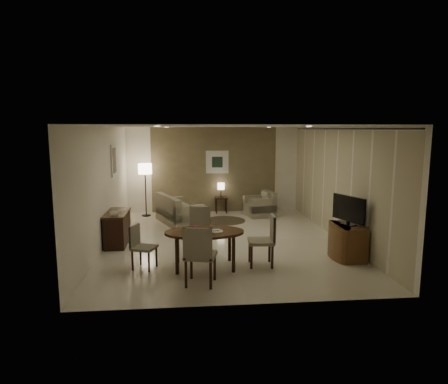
{
  "coord_description": "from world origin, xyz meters",
  "views": [
    {
      "loc": [
        -0.91,
        -9.15,
        2.63
      ],
      "look_at": [
        0.0,
        0.2,
        1.15
      ],
      "focal_mm": 32.0,
      "sensor_mm": 36.0,
      "label": 1
    }
  ],
  "objects": [
    {
      "name": "downlight_nl",
      "position": [
        -1.4,
        -1.8,
        2.69
      ],
      "size": [
        0.1,
        0.1,
        0.01
      ],
      "primitive_type": "cylinder",
      "color": "white",
      "rests_on": "ceiling"
    },
    {
      "name": "downlight_nr",
      "position": [
        1.4,
        -1.8,
        2.69
      ],
      "size": [
        0.1,
        0.1,
        0.01
      ],
      "primitive_type": "cylinder",
      "color": "white",
      "rests_on": "ceiling"
    },
    {
      "name": "downlight_fl",
      "position": [
        -1.4,
        1.8,
        2.69
      ],
      "size": [
        0.1,
        0.1,
        0.01
      ],
      "primitive_type": "cylinder",
      "color": "white",
      "rests_on": "ceiling"
    },
    {
      "name": "chair_near",
      "position": [
        -0.67,
        -2.61,
        0.52
      ],
      "size": [
        0.61,
        0.61,
        1.05
      ],
      "primitive_type": null,
      "rotation": [
        0.0,
        0.0,
        2.91
      ],
      "color": "gray",
      "rests_on": "floor"
    },
    {
      "name": "fruit_apple",
      "position": [
        -0.75,
        -1.72,
        0.77
      ],
      "size": [
        0.09,
        0.09,
        0.09
      ],
      "primitive_type": "sphere",
      "color": "#BE1541",
      "rests_on": "plate_a"
    },
    {
      "name": "napkin",
      "position": [
        -0.35,
        -1.82,
        0.74
      ],
      "size": [
        0.12,
        0.08,
        0.03
      ],
      "primitive_type": "cube",
      "color": "white",
      "rests_on": "plate_b"
    },
    {
      "name": "console_desk",
      "position": [
        -2.49,
        0.0,
        0.38
      ],
      "size": [
        0.48,
        1.2,
        0.75
      ],
      "primitive_type": null,
      "color": "#472A16",
      "rests_on": "floor"
    },
    {
      "name": "telephone",
      "position": [
        -2.49,
        -0.3,
        0.8
      ],
      "size": [
        0.2,
        0.14,
        0.09
      ],
      "primitive_type": null,
      "color": "white",
      "rests_on": "console_desk"
    },
    {
      "name": "flat_tv",
      "position": [
        2.38,
        -1.5,
        1.02
      ],
      "size": [
        0.36,
        0.85,
        0.6
      ],
      "primitive_type": null,
      "rotation": [
        0.0,
        0.0,
        0.35
      ],
      "color": "black",
      "rests_on": "tv_cabinet"
    },
    {
      "name": "side_table",
      "position": [
        0.2,
        3.25,
        0.25
      ],
      "size": [
        0.4,
        0.4,
        0.5
      ],
      "primitive_type": null,
      "color": "black",
      "rests_on": "floor"
    },
    {
      "name": "room_shell",
      "position": [
        0.0,
        0.4,
        1.35
      ],
      "size": [
        5.5,
        7.0,
        2.7
      ],
      "color": "beige",
      "rests_on": "ground"
    },
    {
      "name": "curtain_wall",
      "position": [
        2.68,
        0.0,
        1.32
      ],
      "size": [
        0.08,
        6.7,
        2.58
      ],
      "primitive_type": null,
      "color": "beige",
      "rests_on": "wall_right"
    },
    {
      "name": "art_left_frame",
      "position": [
        -2.72,
        1.2,
        1.85
      ],
      "size": [
        0.03,
        0.6,
        0.8
      ],
      "primitive_type": "cube",
      "color": "silver",
      "rests_on": "wall_left"
    },
    {
      "name": "plate_a",
      "position": [
        -0.75,
        -1.72,
        0.72
      ],
      "size": [
        0.26,
        0.26,
        0.02
      ],
      "primitive_type": "cylinder",
      "color": "white",
      "rests_on": "dining_table"
    },
    {
      "name": "dining_table",
      "position": [
        -0.57,
        -1.77,
        0.36
      ],
      "size": [
        1.52,
        0.95,
        0.71
      ],
      "primitive_type": null,
      "color": "#472A16",
      "rests_on": "floor"
    },
    {
      "name": "table_lamp",
      "position": [
        0.2,
        3.25,
        0.75
      ],
      "size": [
        0.22,
        0.22,
        0.5
      ],
      "primitive_type": null,
      "color": "#FFEAC1",
      "rests_on": "side_table"
    },
    {
      "name": "art_back_frame",
      "position": [
        0.1,
        3.46,
        1.6
      ],
      "size": [
        0.72,
        0.03,
        0.72
      ],
      "primitive_type": "cube",
      "color": "silver",
      "rests_on": "wall_back"
    },
    {
      "name": "armchair",
      "position": [
        1.34,
        2.69,
        0.37
      ],
      "size": [
        0.94,
        0.98,
        0.75
      ],
      "primitive_type": null,
      "rotation": [
        0.0,
        0.0,
        -1.37
      ],
      "color": "gray",
      "rests_on": "floor"
    },
    {
      "name": "plate_b",
      "position": [
        -0.35,
        -1.82,
        0.72
      ],
      "size": [
        0.26,
        0.26,
        0.02
      ],
      "primitive_type": "cylinder",
      "color": "white",
      "rests_on": "dining_table"
    },
    {
      "name": "floor_lamp",
      "position": [
        -2.13,
        3.02,
        0.8
      ],
      "size": [
        0.41,
        0.41,
        1.6
      ],
      "primitive_type": null,
      "color": "#FFE5B7",
      "rests_on": "floor"
    },
    {
      "name": "round_rug",
      "position": [
        0.2,
        2.11,
        0.01
      ],
      "size": [
        1.2,
        1.2,
        0.01
      ],
      "primitive_type": "cylinder",
      "color": "#423625",
      "rests_on": "floor"
    },
    {
      "name": "art_left_canvas",
      "position": [
        -2.71,
        1.2,
        1.85
      ],
      "size": [
        0.01,
        0.46,
        0.64
      ],
      "primitive_type": "cube",
      "color": "gray",
      "rests_on": "wall_left"
    },
    {
      "name": "taupe_accent",
      "position": [
        0.0,
        3.48,
        1.35
      ],
      "size": [
        3.96,
        0.03,
        2.7
      ],
      "primitive_type": "cube",
      "color": "olive",
      "rests_on": "wall_back"
    },
    {
      "name": "chair_far",
      "position": [
        -0.68,
        -0.9,
        0.49
      ],
      "size": [
        0.59,
        0.59,
        0.98
      ],
      "primitive_type": null,
      "rotation": [
        0.0,
        0.0,
        -0.28
      ],
      "color": "gray",
      "rests_on": "floor"
    },
    {
      "name": "chair_left",
      "position": [
        -1.71,
        -1.73,
        0.42
      ],
      "size": [
        0.52,
        0.52,
        0.84
      ],
      "primitive_type": null,
      "rotation": [
        0.0,
        0.0,
        1.22
      ],
      "color": "gray",
      "rests_on": "floor"
    },
    {
      "name": "downlight_fr",
      "position": [
        1.4,
        1.8,
        2.69
      ],
      "size": [
        0.1,
        0.1,
        0.01
      ],
      "primitive_type": "cylinder",
      "color": "white",
      "rests_on": "ceiling"
    },
    {
      "name": "sofa",
      "position": [
        -1.1,
        1.95,
        0.4
      ],
      "size": [
        1.9,
        1.42,
        0.8
      ],
      "primitive_type": null,
      "rotation": [
        0.0,
        0.0,
        1.95
      ],
      "color": "gray",
      "rests_on": "floor"
    },
    {
      "name": "chair_right",
      "position": [
        0.53,
        -1.77,
        0.5
      ],
      "size": [
        0.51,
        0.51,
        0.99
      ],
      "primitive_type": null,
      "rotation": [
        0.0,
        0.0,
        -1.64
      ],
      "color": "gray",
      "rests_on": "floor"
    },
    {
      "name": "tv_cabinet",
      "position": [
        2.4,
        -1.5,
        0.35
      ],
      "size": [
        0.48,
        0.9,
        0.7
      ],
      "primitive_type": null,
      "color": "brown",
      "rests_on": "floor"
    },
    {
      "name": "curtain_rod",
      "position": [
        2.68,
        0.0,
        2.64
      ],
      "size": [
        0.03,
        6.8,
        0.03
      ],
      "primitive_type": "cylinder",
      "rotation": [
        1.57,
        0.0,
        0.0
      ],
      "color": "black",
      "rests_on": "wall_right"
    },
    {
      "name": "art_back_canvas",
      "position": [
        0.1,
        3.44,
        1.6
      ],
      "size": [
        0.34,
        0.01,
        0.34
      ],
      "primitive_type": "cube",
      "color": "#1A3023",
      "rests_on": "wall_back"
    }
  ]
}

